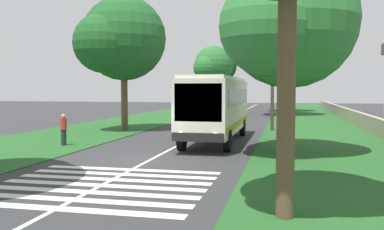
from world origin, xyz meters
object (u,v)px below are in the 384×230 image
object	(u,v)px
roadside_tree_right_3	(286,25)
utility_pole	(273,75)
trailing_car_2	(227,107)
roadside_tree_right_0	(282,53)
pedestrian	(64,129)
roadside_tree_left_0	(213,67)
roadside_tree_left_3	(221,67)
roadside_tree_right_2	(283,53)
coach_bus	(217,105)
trailing_car_0	(209,113)
roadside_tree_left_1	(121,41)
trailing_minibus_0	(237,99)
trailing_car_1	(220,110)

from	to	relation	value
roadside_tree_right_3	utility_pole	world-z (taller)	roadside_tree_right_3
trailing_car_2	roadside_tree_right_0	bearing A→B (deg)	-65.19
roadside_tree_right_0	pedestrian	size ratio (longest dim) A/B	6.78
roadside_tree_left_0	roadside_tree_left_3	distance (m)	7.75
pedestrian	roadside_tree_right_2	bearing A→B (deg)	-20.52
coach_bus	trailing_car_0	bearing A→B (deg)	11.59
roadside_tree_right_3	roadside_tree_left_1	bearing A→B (deg)	51.77
trailing_minibus_0	roadside_tree_right_2	xyz separation A→B (m)	(-15.29, -7.03, 5.75)
trailing_car_2	trailing_minibus_0	size ratio (longest dim) A/B	0.72
roadside_tree_right_2	pedestrian	xyz separation A→B (m)	(-30.21, 11.31, -6.39)
coach_bus	roadside_tree_left_1	bearing A→B (deg)	56.80
roadside_tree_right_3	trailing_car_1	bearing A→B (deg)	14.42
trailing_car_2	roadside_tree_right_0	size ratio (longest dim) A/B	0.38
coach_bus	roadside_tree_right_0	size ratio (longest dim) A/B	0.97
roadside_tree_left_3	roadside_tree_right_2	world-z (taller)	roadside_tree_right_2
trailing_minibus_0	roadside_tree_left_1	world-z (taller)	roadside_tree_left_1
roadside_tree_left_0	trailing_car_2	bearing A→B (deg)	-162.79
trailing_car_2	utility_pole	size ratio (longest dim) A/B	0.55
trailing_car_2	pedestrian	distance (m)	35.52
roadside_tree_right_3	pedestrian	xyz separation A→B (m)	(0.42, 11.59, -5.09)
roadside_tree_left_0	roadside_tree_right_2	world-z (taller)	roadside_tree_right_2
roadside_tree_left_1	pedestrian	bearing A→B (deg)	-178.59
roadside_tree_left_1	utility_pole	xyz separation A→B (m)	(2.07, -10.89, -2.49)
roadside_tree_left_1	roadside_tree_left_3	size ratio (longest dim) A/B	0.97
roadside_tree_left_1	roadside_tree_right_0	distance (m)	31.75
trailing_car_1	trailing_car_2	world-z (taller)	same
coach_bus	roadside_tree_left_0	bearing A→B (deg)	9.89
roadside_tree_right_0	roadside_tree_right_2	world-z (taller)	roadside_tree_right_0
roadside_tree_left_1	trailing_car_0	bearing A→B (deg)	-19.95
trailing_car_0	roadside_tree_right_3	xyz separation A→B (m)	(-21.43, -7.41, 5.33)
roadside_tree_right_2	trailing_car_1	bearing A→B (deg)	105.55
trailing_car_2	roadside_tree_left_3	size ratio (longest dim) A/B	0.42
trailing_car_0	utility_pole	size ratio (longest dim) A/B	0.55
roadside_tree_right_2	pedestrian	size ratio (longest dim) A/B	6.62
pedestrian	trailing_car_2	bearing A→B (deg)	-6.66
roadside_tree_right_0	utility_pole	xyz separation A→B (m)	(-27.55, 0.44, -3.86)
roadside_tree_left_0	roadside_tree_right_3	bearing A→B (deg)	-166.64
trailing_car_2	utility_pole	bearing A→B (deg)	-164.92
trailing_car_0	pedestrian	xyz separation A→B (m)	(-21.01, 4.18, 0.24)
coach_bus	trailing_car_1	xyz separation A→B (m)	(24.56, 3.51, -1.48)
trailing_car_1	trailing_car_2	xyz separation A→B (m)	(7.04, 0.10, 0.00)
roadside_tree_left_3	pedestrian	world-z (taller)	roadside_tree_left_3
trailing_car_0	roadside_tree_left_0	distance (m)	29.23
roadside_tree_left_0	trailing_minibus_0	bearing A→B (deg)	-129.87
roadside_tree_left_0	roadside_tree_right_0	world-z (taller)	roadside_tree_right_0
roadside_tree_left_1	roadside_tree_right_3	distance (m)	15.05
coach_bus	roadside_tree_right_2	size ratio (longest dim) A/B	1.00
trailing_car_1	coach_bus	bearing A→B (deg)	-171.86
trailing_minibus_0	roadside_tree_right_0	distance (m)	11.70
roadside_tree_right_3	coach_bus	bearing A→B (deg)	43.24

